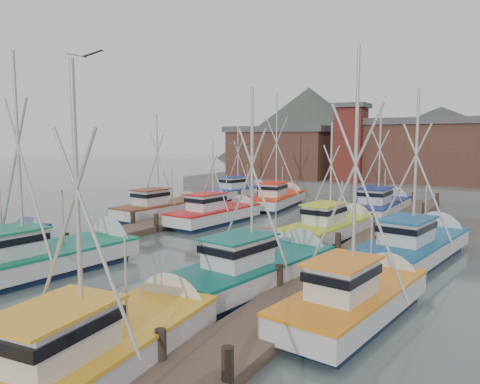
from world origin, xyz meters
The scene contains 21 objects.
ground centered at (0.00, 0.00, 0.00)m, with size 260.00×260.00×0.00m, color #4F5F5B.
dock_left centered at (-7.00, 4.04, 0.21)m, with size 2.30×46.00×1.50m.
dock_right centered at (7.00, 4.04, 0.21)m, with size 2.30×46.00×1.50m.
quay centered at (0.00, 37.00, 0.60)m, with size 44.00×16.00×1.20m, color slate.
shed_left centered at (-11.00, 35.00, 4.34)m, with size 12.72×8.48×6.20m.
shed_center centered at (6.00, 37.00, 4.69)m, with size 14.84×9.54×6.90m.
lookout_tower centered at (-2.00, 33.00, 5.55)m, with size 3.60×3.60×8.50m.
distant_hills centered at (-12.76, 122.59, 0.00)m, with size 175.00×140.00×42.00m.
boat_1 centered at (4.73, -9.73, 0.68)m, with size 3.53×9.08×8.53m.
boat_4 centered at (-4.35, -4.70, 0.69)m, with size 4.27×10.60×10.57m.
boat_5 centered at (4.77, -1.06, 0.68)m, with size 4.08×9.26×8.70m.
boat_7 centered at (9.30, -2.68, 0.68)m, with size 3.72×8.21×9.48m.
boat_8 centered at (-4.28, 9.72, 0.67)m, with size 3.37×8.54×6.58m.
boat_9 centered at (4.43, 9.09, 0.68)m, with size 3.54×8.77×7.60m.
boat_10 centered at (-9.33, 9.88, 0.68)m, with size 3.45×8.46×8.45m.
boat_11 centered at (9.61, 6.50, 0.68)m, with size 4.37×9.89×9.21m.
boat_12 centered at (-4.10, 19.16, 0.69)m, with size 4.12×9.20×10.51m.
boat_13 centered at (4.71, 19.32, 0.68)m, with size 3.70×9.79×9.06m.
boat_14 centered at (-9.71, 22.44, 0.68)m, with size 3.74×8.24×7.72m.
gull_near centered at (1.00, -6.63, 8.74)m, with size 1.55×0.64×0.24m.
gull_far centered at (2.69, 0.67, 5.71)m, with size 1.54×0.66×0.24m.
Camera 1 is at (13.44, -17.79, 6.02)m, focal length 35.00 mm.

